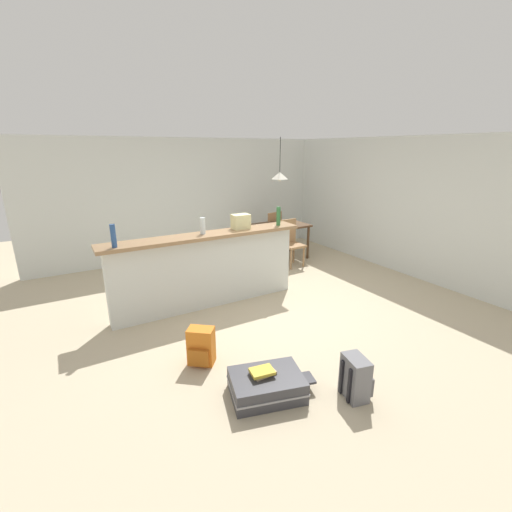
{
  "coord_description": "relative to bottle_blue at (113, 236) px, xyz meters",
  "views": [
    {
      "loc": [
        -2.56,
        -4.16,
        2.28
      ],
      "look_at": [
        0.13,
        0.46,
        0.62
      ],
      "focal_mm": 24.3,
      "sensor_mm": 36.0,
      "label": 1
    }
  ],
  "objects": [
    {
      "name": "dining_table",
      "position": [
        3.52,
        1.54,
        -0.61
      ],
      "size": [
        1.1,
        0.8,
        0.74
      ],
      "color": "#4C331E",
      "rests_on": "ground_plane"
    },
    {
      "name": "ground_plane",
      "position": [
        2.0,
        -0.28,
        -1.28
      ],
      "size": [
        13.0,
        13.0,
        0.05
      ],
      "primitive_type": "cube",
      "color": "#BCAD8E"
    },
    {
      "name": "backpack_orange",
      "position": [
        0.59,
        -1.26,
        -1.06
      ],
      "size": [
        0.34,
        0.34,
        0.42
      ],
      "color": "orange",
      "rests_on": "ground_plane"
    },
    {
      "name": "suitcase_flat_charcoal",
      "position": [
        0.94,
        -2.07,
        -1.15
      ],
      "size": [
        0.89,
        0.66,
        0.22
      ],
      "color": "#38383D",
      "rests_on": "ground_plane"
    },
    {
      "name": "partition_half_wall",
      "position": [
        1.24,
        0.09,
        -0.73
      ],
      "size": [
        2.8,
        0.2,
        1.06
      ],
      "primitive_type": "cube",
      "color": "silver",
      "rests_on": "ground_plane"
    },
    {
      "name": "bottle_blue",
      "position": [
        0.0,
        0.0,
        0.0
      ],
      "size": [
        0.06,
        0.06,
        0.29
      ],
      "primitive_type": "cylinder",
      "color": "#284C89",
      "rests_on": "bar_countertop"
    },
    {
      "name": "book_stack",
      "position": [
        0.91,
        -2.03,
        -1.01
      ],
      "size": [
        0.26,
        0.2,
        0.06
      ],
      "color": "tan",
      "rests_on": "suitcase_flat_charcoal"
    },
    {
      "name": "dining_chair_near_partition",
      "position": [
        3.43,
        1.04,
        -0.74
      ],
      "size": [
        0.42,
        0.42,
        0.93
      ],
      "color": "#9E754C",
      "rests_on": "ground_plane"
    },
    {
      "name": "dining_chair_far_side",
      "position": [
        3.61,
        2.03,
        -0.74
      ],
      "size": [
        0.47,
        0.47,
        0.93
      ],
      "color": "#9E754C",
      "rests_on": "ground_plane"
    },
    {
      "name": "wall_right",
      "position": [
        5.05,
        0.02,
        -0.01
      ],
      "size": [
        0.1,
        6.0,
        2.5
      ],
      "primitive_type": "cube",
      "color": "silver",
      "rests_on": "ground_plane"
    },
    {
      "name": "pendant_lamp",
      "position": [
        3.47,
        1.53,
        0.5
      ],
      "size": [
        0.34,
        0.34,
        0.86
      ],
      "color": "black"
    },
    {
      "name": "grocery_bag",
      "position": [
        1.83,
        0.14,
        -0.03
      ],
      "size": [
        0.26,
        0.18,
        0.22
      ],
      "primitive_type": "cube",
      "color": "beige",
      "rests_on": "bar_countertop"
    },
    {
      "name": "backpack_grey",
      "position": [
        1.66,
        -2.5,
        -1.06
      ],
      "size": [
        0.29,
        0.31,
        0.42
      ],
      "color": "slate",
      "rests_on": "ground_plane"
    },
    {
      "name": "bottle_clear",
      "position": [
        1.21,
        0.11,
        -0.03
      ],
      "size": [
        0.07,
        0.07,
        0.24
      ],
      "primitive_type": "cylinder",
      "color": "silver",
      "rests_on": "bar_countertop"
    },
    {
      "name": "bottle_green",
      "position": [
        2.46,
        0.05,
        0.0
      ],
      "size": [
        0.07,
        0.07,
        0.29
      ],
      "primitive_type": "cylinder",
      "color": "#2D6B38",
      "rests_on": "bar_countertop"
    },
    {
      "name": "wall_back",
      "position": [
        2.0,
        2.77,
        -0.01
      ],
      "size": [
        6.6,
        0.1,
        2.5
      ],
      "primitive_type": "cube",
      "color": "silver",
      "rests_on": "ground_plane"
    },
    {
      "name": "bar_countertop",
      "position": [
        1.24,
        0.09,
        -0.17
      ],
      "size": [
        2.96,
        0.4,
        0.05
      ],
      "primitive_type": "cube",
      "color": "#93704C",
      "rests_on": "partition_half_wall"
    }
  ]
}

